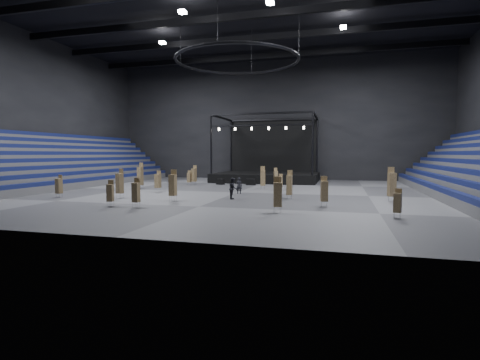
% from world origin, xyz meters
% --- Properties ---
extents(floor, '(50.00, 50.00, 0.00)m').
position_xyz_m(floor, '(0.00, 0.00, 0.00)').
color(floor, '#504F52').
rests_on(floor, ground).
extents(ceiling, '(50.00, 42.00, 0.20)m').
position_xyz_m(ceiling, '(0.00, 0.00, 18.00)').
color(ceiling, black).
rests_on(ceiling, wall_back).
extents(wall_back, '(50.00, 0.20, 18.00)m').
position_xyz_m(wall_back, '(0.00, 21.00, 9.00)').
color(wall_back, black).
rests_on(wall_back, ground).
extents(wall_front, '(50.00, 0.20, 18.00)m').
position_xyz_m(wall_front, '(0.00, -21.00, 9.00)').
color(wall_front, black).
rests_on(wall_front, ground).
extents(wall_left, '(0.20, 42.00, 18.00)m').
position_xyz_m(wall_left, '(-25.00, 0.00, 9.00)').
color(wall_left, black).
rests_on(wall_left, ground).
extents(bleachers_left, '(7.20, 40.00, 6.40)m').
position_xyz_m(bleachers_left, '(-22.94, 0.00, 1.73)').
color(bleachers_left, '#4A4A4D').
rests_on(bleachers_left, floor).
extents(stage, '(14.00, 10.00, 9.20)m').
position_xyz_m(stage, '(0.00, 16.24, 1.45)').
color(stage, black).
rests_on(stage, floor).
extents(truss_ring, '(12.30, 12.30, 5.15)m').
position_xyz_m(truss_ring, '(-0.00, 0.00, 13.00)').
color(truss_ring, black).
rests_on(truss_ring, ceiling).
extents(roof_girders, '(49.00, 30.35, 0.70)m').
position_xyz_m(roof_girders, '(0.00, -0.00, 17.20)').
color(roof_girders, black).
rests_on(roof_girders, ceiling).
extents(floodlights, '(28.60, 16.60, 0.25)m').
position_xyz_m(floodlights, '(0.00, -4.00, 16.60)').
color(floodlights, white).
rests_on(floodlights, roof_girders).
extents(flight_case_left, '(1.18, 0.92, 0.71)m').
position_xyz_m(flight_case_left, '(-4.67, 8.82, 0.35)').
color(flight_case_left, black).
rests_on(flight_case_left, floor).
extents(flight_case_mid, '(1.16, 0.59, 0.77)m').
position_xyz_m(flight_case_mid, '(-0.72, 8.95, 0.39)').
color(flight_case_mid, black).
rests_on(flight_case_mid, floor).
extents(flight_case_right, '(1.50, 1.07, 0.90)m').
position_xyz_m(flight_case_right, '(2.82, 10.48, 0.45)').
color(flight_case_right, black).
rests_on(flight_case_right, floor).
extents(chair_stack_0, '(0.61, 0.61, 2.59)m').
position_xyz_m(chair_stack_0, '(-8.61, -7.33, 1.33)').
color(chair_stack_0, silver).
rests_on(chair_stack_0, floor).
extents(chair_stack_1, '(0.58, 0.58, 2.91)m').
position_xyz_m(chair_stack_1, '(-11.27, 0.73, 1.47)').
color(chair_stack_1, silver).
rests_on(chair_stack_1, floor).
extents(chair_stack_2, '(0.53, 0.53, 1.79)m').
position_xyz_m(chair_stack_2, '(13.35, -11.99, 0.96)').
color(chair_stack_2, silver).
rests_on(chair_stack_2, floor).
extents(chair_stack_3, '(0.46, 0.46, 1.75)m').
position_xyz_m(chair_stack_3, '(3.84, 3.31, 0.94)').
color(chair_stack_3, silver).
rests_on(chair_stack_3, floor).
extents(chair_stack_4, '(0.67, 0.67, 2.81)m').
position_xyz_m(chair_stack_4, '(14.00, -3.90, 1.45)').
color(chair_stack_4, silver).
rests_on(chair_stack_4, floor).
extents(chair_stack_5, '(0.60, 0.60, 2.44)m').
position_xyz_m(chair_stack_5, '(-7.59, 7.28, 1.28)').
color(chair_stack_5, silver).
rests_on(chair_stack_5, floor).
extents(chair_stack_6, '(0.51, 0.51, 2.01)m').
position_xyz_m(chair_stack_6, '(-14.00, -8.42, 1.07)').
color(chair_stack_6, silver).
rests_on(chair_stack_6, floor).
extents(chair_stack_7, '(0.48, 0.48, 2.48)m').
position_xyz_m(chair_stack_7, '(5.80, -4.19, 1.26)').
color(chair_stack_7, silver).
rests_on(chair_stack_7, floor).
extents(chair_stack_8, '(0.61, 0.61, 2.53)m').
position_xyz_m(chair_stack_8, '(1.84, 3.81, 1.31)').
color(chair_stack_8, silver).
rests_on(chair_stack_8, floor).
extents(chair_stack_9, '(0.57, 0.57, 2.16)m').
position_xyz_m(chair_stack_9, '(-7.95, -1.54, 1.16)').
color(chair_stack_9, silver).
rests_on(chair_stack_9, floor).
extents(chair_stack_10, '(0.57, 0.57, 2.21)m').
position_xyz_m(chair_stack_10, '(2.56, 8.01, 1.14)').
color(chair_stack_10, silver).
rests_on(chair_stack_10, floor).
extents(chair_stack_11, '(0.53, 0.53, 2.58)m').
position_xyz_m(chair_stack_11, '(-3.30, -7.87, 1.34)').
color(chair_stack_11, silver).
rests_on(chair_stack_11, floor).
extents(chair_stack_12, '(0.59, 0.59, 2.25)m').
position_xyz_m(chair_stack_12, '(8.88, -8.21, 1.19)').
color(chair_stack_12, silver).
rests_on(chair_stack_12, floor).
extents(chair_stack_13, '(0.50, 0.50, 1.93)m').
position_xyz_m(chair_stack_13, '(-6.40, -11.99, 1.02)').
color(chair_stack_13, silver).
rests_on(chair_stack_13, floor).
extents(chair_stack_14, '(0.63, 0.63, 2.39)m').
position_xyz_m(chair_stack_14, '(6.07, -11.99, 1.26)').
color(chair_stack_14, silver).
rests_on(chair_stack_14, floor).
extents(chair_stack_15, '(0.45, 0.45, 1.81)m').
position_xyz_m(chair_stack_15, '(-8.15, 7.01, 0.97)').
color(chair_stack_15, silver).
rests_on(chair_stack_15, floor).
extents(chair_stack_16, '(0.46, 0.46, 2.12)m').
position_xyz_m(chair_stack_16, '(-4.27, -11.99, 1.12)').
color(chair_stack_16, silver).
rests_on(chair_stack_16, floor).
extents(man_center, '(0.61, 0.42, 1.62)m').
position_xyz_m(man_center, '(0.55, -1.29, 0.81)').
color(man_center, black).
rests_on(man_center, floor).
extents(crew_member, '(0.85, 1.01, 1.84)m').
position_xyz_m(crew_member, '(1.15, -5.42, 0.92)').
color(crew_member, black).
rests_on(crew_member, floor).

